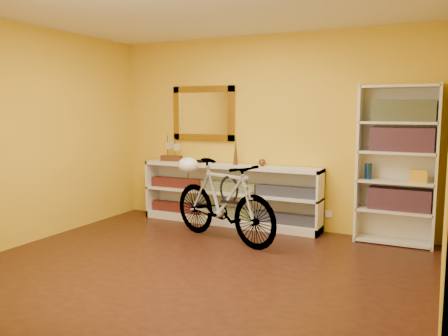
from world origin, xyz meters
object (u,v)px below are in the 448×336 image
at_px(console_unit, 229,194).
at_px(bicycle, 223,201).
at_px(bookcase, 396,165).
at_px(helmet, 188,165).

height_order(console_unit, bicycle, bicycle).
relative_size(bookcase, bicycle, 1.11).
xyz_separation_m(console_unit, bicycle, (0.29, -0.78, 0.08)).
bearing_deg(console_unit, bicycle, -69.74).
bearing_deg(bicycle, helmet, 90.00).
xyz_separation_m(console_unit, helmet, (-0.33, -0.57, 0.46)).
height_order(console_unit, bookcase, bookcase).
distance_m(bicycle, helmet, 0.76).
xyz_separation_m(bookcase, helmet, (-2.50, -0.59, -0.07)).
distance_m(bookcase, bicycle, 2.10).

